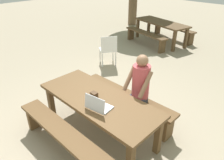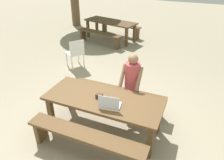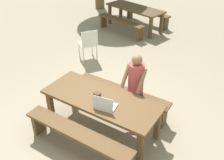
{
  "view_description": "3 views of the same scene",
  "coord_description": "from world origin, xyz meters",
  "px_view_note": "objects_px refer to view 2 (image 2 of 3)",
  "views": [
    {
      "loc": [
        2.11,
        -1.85,
        2.56
      ],
      "look_at": [
        0.06,
        0.25,
        0.95
      ],
      "focal_mm": 34.15,
      "sensor_mm": 36.0,
      "label": 1
    },
    {
      "loc": [
        1.34,
        -2.76,
        2.82
      ],
      "look_at": [
        0.06,
        0.25,
        0.95
      ],
      "focal_mm": 33.85,
      "sensor_mm": 36.0,
      "label": 2
    },
    {
      "loc": [
        2.11,
        -2.93,
        3.34
      ],
      "look_at": [
        0.06,
        0.25,
        0.95
      ],
      "focal_mm": 41.48,
      "sensor_mm": 36.0,
      "label": 3
    }
  ],
  "objects_px": {
    "small_pouch": "(99,96)",
    "person_seated": "(131,81)",
    "laptop": "(110,104)",
    "plastic_chair": "(76,53)",
    "picnic_table_mid": "(110,24)",
    "picnic_table_front": "(103,102)"
  },
  "relations": [
    {
      "from": "person_seated",
      "to": "picnic_table_mid",
      "type": "bearing_deg",
      "value": 118.46
    },
    {
      "from": "plastic_chair",
      "to": "person_seated",
      "type": "bearing_deg",
      "value": 90.55
    },
    {
      "from": "small_pouch",
      "to": "laptop",
      "type": "bearing_deg",
      "value": -31.11
    },
    {
      "from": "small_pouch",
      "to": "person_seated",
      "type": "distance_m",
      "value": 0.77
    },
    {
      "from": "picnic_table_front",
      "to": "picnic_table_mid",
      "type": "xyz_separation_m",
      "value": [
        -1.96,
        4.81,
        0.03
      ]
    },
    {
      "from": "laptop",
      "to": "person_seated",
      "type": "distance_m",
      "value": 0.84
    },
    {
      "from": "laptop",
      "to": "small_pouch",
      "type": "height_order",
      "value": "laptop"
    },
    {
      "from": "picnic_table_front",
      "to": "small_pouch",
      "type": "height_order",
      "value": "small_pouch"
    },
    {
      "from": "picnic_table_front",
      "to": "laptop",
      "type": "xyz_separation_m",
      "value": [
        0.21,
        -0.19,
        0.15
      ]
    },
    {
      "from": "picnic_table_front",
      "to": "person_seated",
      "type": "bearing_deg",
      "value": 65.18
    },
    {
      "from": "picnic_table_front",
      "to": "laptop",
      "type": "height_order",
      "value": "laptop"
    },
    {
      "from": "small_pouch",
      "to": "person_seated",
      "type": "relative_size",
      "value": 0.08
    },
    {
      "from": "laptop",
      "to": "person_seated",
      "type": "relative_size",
      "value": 0.29
    },
    {
      "from": "small_pouch",
      "to": "picnic_table_mid",
      "type": "xyz_separation_m",
      "value": [
        -1.89,
        4.83,
        -0.1
      ]
    },
    {
      "from": "laptop",
      "to": "person_seated",
      "type": "bearing_deg",
      "value": -105.4
    },
    {
      "from": "picnic_table_front",
      "to": "person_seated",
      "type": "relative_size",
      "value": 1.59
    },
    {
      "from": "picnic_table_front",
      "to": "plastic_chair",
      "type": "distance_m",
      "value": 2.78
    },
    {
      "from": "picnic_table_front",
      "to": "small_pouch",
      "type": "relative_size",
      "value": 19.64
    },
    {
      "from": "small_pouch",
      "to": "picnic_table_mid",
      "type": "relative_size",
      "value": 0.05
    },
    {
      "from": "picnic_table_front",
      "to": "plastic_chair",
      "type": "height_order",
      "value": "plastic_chair"
    },
    {
      "from": "plastic_chair",
      "to": "picnic_table_mid",
      "type": "relative_size",
      "value": 0.4
    },
    {
      "from": "small_pouch",
      "to": "picnic_table_mid",
      "type": "bearing_deg",
      "value": 111.31
    }
  ]
}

